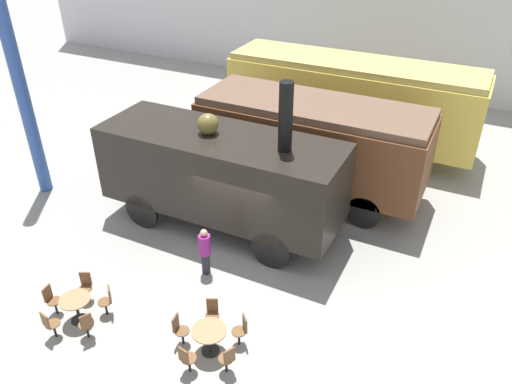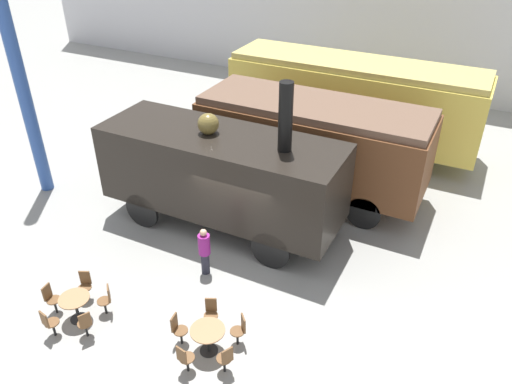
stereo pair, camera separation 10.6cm
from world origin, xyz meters
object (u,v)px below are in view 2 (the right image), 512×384
passenger_coach_wooden (313,140)px  cafe_table_mid (75,303)px  steam_locomotive (222,171)px  passenger_coach_vintage (354,98)px  visitor_person (204,250)px  cafe_table_far (208,335)px

passenger_coach_wooden → cafe_table_mid: (-3.01, -8.55, -1.50)m
passenger_coach_wooden → steam_locomotive: steam_locomotive is taller
passenger_coach_vintage → passenger_coach_wooden: size_ratio=1.30×
steam_locomotive → passenger_coach_vintage: bearing=76.0°
steam_locomotive → visitor_person: 2.68m
passenger_coach_wooden → visitor_person: bearing=-100.6°
cafe_table_far → cafe_table_mid: bearing=-170.1°
passenger_coach_wooden → cafe_table_far: bearing=-86.2°
passenger_coach_wooden → cafe_table_mid: bearing=-109.4°
steam_locomotive → visitor_person: (0.72, -2.30, -1.19)m
passenger_coach_wooden → visitor_person: size_ratio=5.15×
passenger_coach_vintage → cafe_table_far: (0.41, -12.22, -1.57)m
passenger_coach_vintage → cafe_table_mid: passenger_coach_vintage is taller
cafe_table_mid → cafe_table_far: (3.53, 0.61, 0.01)m
passenger_coach_vintage → cafe_table_mid: size_ratio=13.07×
passenger_coach_wooden → cafe_table_far: passenger_coach_wooden is taller
cafe_table_far → passenger_coach_vintage: bearing=91.9°
steam_locomotive → cafe_table_mid: size_ratio=9.80×
cafe_table_far → visitor_person: 2.88m
passenger_coach_vintage → steam_locomotive: size_ratio=1.33×
cafe_table_far → passenger_coach_wooden: bearing=93.8°
visitor_person → steam_locomotive: bearing=107.5°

